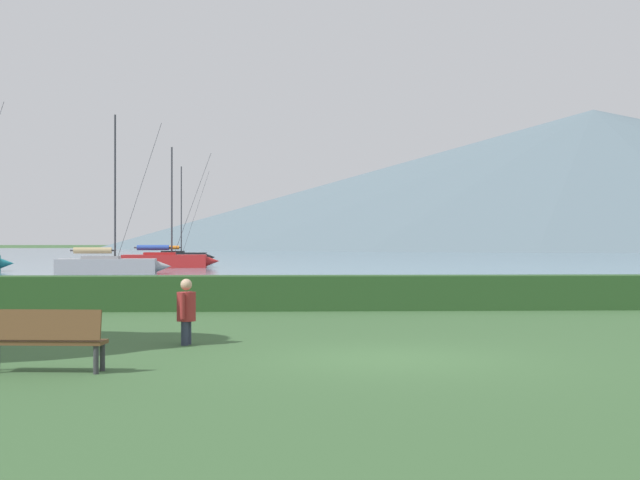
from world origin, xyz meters
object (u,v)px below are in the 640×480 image
at_px(park_bench_near_path, 44,337).
at_px(sailboat_slip_3, 108,265).
at_px(sailboat_slip_0, 177,256).
at_px(sailboat_slip_1, 166,260).
at_px(person_seated_viewer, 186,309).

bearing_deg(park_bench_near_path, sailboat_slip_3, 104.69).
bearing_deg(park_bench_near_path, sailboat_slip_0, 100.28).
bearing_deg(sailboat_slip_3, sailboat_slip_1, 77.93).
distance_m(sailboat_slip_0, person_seated_viewer, 71.40).
xyz_separation_m(sailboat_slip_3, person_seated_viewer, (8.44, -37.86, 0.11)).
xyz_separation_m(sailboat_slip_0, sailboat_slip_3, (-0.47, -33.09, 0.02)).
xyz_separation_m(sailboat_slip_1, park_bench_near_path, (4.88, -54.76, -0.06)).
xyz_separation_m(sailboat_slip_0, park_bench_near_path, (6.23, -74.56, -0.02)).
height_order(sailboat_slip_1, park_bench_near_path, sailboat_slip_1).
bearing_deg(person_seated_viewer, park_bench_near_path, -103.78).
xyz_separation_m(sailboat_slip_0, person_seated_viewer, (7.97, -70.95, 0.13)).
xyz_separation_m(sailboat_slip_0, sailboat_slip_1, (1.34, -19.80, 0.04)).
relative_size(sailboat_slip_1, park_bench_near_path, 4.95).
distance_m(sailboat_slip_0, sailboat_slip_1, 19.84).
distance_m(sailboat_slip_0, sailboat_slip_3, 33.09).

